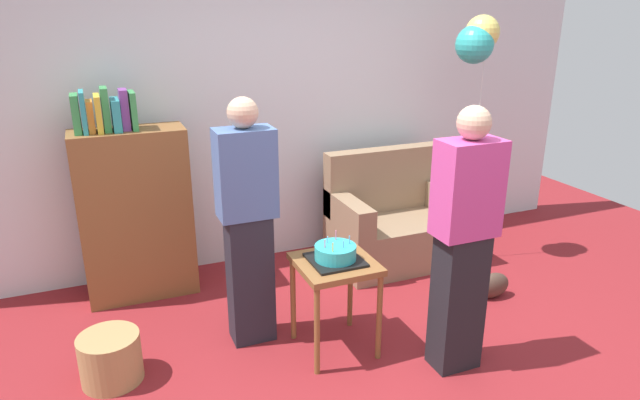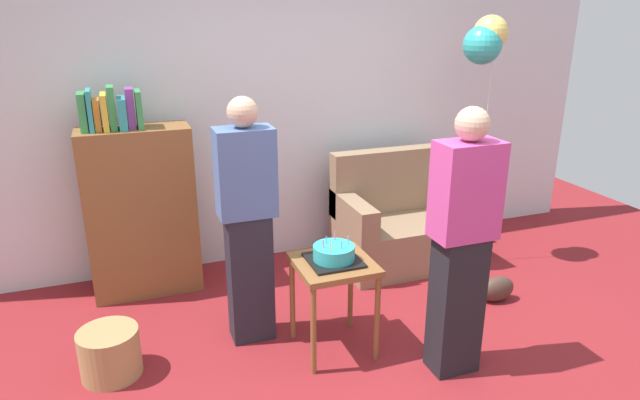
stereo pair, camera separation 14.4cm
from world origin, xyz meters
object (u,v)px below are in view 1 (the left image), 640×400
Objects in this scene: person_blowing_candles at (248,223)px; person_holding_cake at (463,242)px; bookshelf at (135,210)px; side_table at (335,275)px; handbag at (493,285)px; birthday_cake at (335,254)px; balloon_bunch at (478,39)px; couch at (394,223)px; wicker_basket at (111,358)px.

person_blowing_candles and person_holding_cake have the same top height.
bookshelf is 1.67m from side_table.
side_table is at bearing -173.94° from handbag.
side_table is 0.38× the size of person_holding_cake.
person_holding_cake reaches higher than birthday_cake.
person_holding_cake is (1.70, -1.71, 0.14)m from bookshelf.
balloon_bunch is at bearing -5.56° from person_blowing_candles.
bookshelf is 5.01× the size of birthday_cake.
couch reaches higher than handbag.
birthday_cake is 0.59m from person_blowing_candles.
balloon_bunch is (0.97, 1.28, 1.05)m from person_holding_cake.
balloon_bunch reaches higher than person_blowing_candles.
wicker_basket is at bearing 168.32° from person_blowing_candles.
bookshelf is 1.66m from birthday_cake.
person_blowing_candles reaches higher than birthday_cake.
person_holding_cake is 4.53× the size of wicker_basket.
side_table is at bearing -8.43° from wicker_basket.
couch is at bearing 45.58° from side_table.
side_table is 2.24× the size of handbag.
birthday_cake is at bearing -54.81° from person_blowing_candles.
person_blowing_candles is at bearing 174.49° from handbag.
person_blowing_candles is 0.79× the size of balloon_bunch.
bookshelf is 0.77× the size of balloon_bunch.
bookshelf is 2.56× the size of side_table.
person_blowing_candles is at bearing -28.64° from person_holding_cake.
handbag is at bearing -135.87° from person_holding_cake.
couch reaches higher than side_table.
couch is 0.53× the size of balloon_bunch.
birthday_cake is 0.15× the size of balloon_bunch.
balloon_bunch is (2.67, -0.43, 1.20)m from bookshelf.
balloon_bunch reaches higher than person_holding_cake.
balloon_bunch is at bearing 27.86° from birthday_cake.
side_table is at bearing -54.81° from person_blowing_candles.
bookshelf reaches higher than wicker_basket.
person_holding_cake is at bearing -18.08° from wicker_basket.
balloon_bunch is (1.59, 0.84, 1.36)m from side_table.
birthday_cake is at bearing -49.43° from bookshelf.
bookshelf reaches higher than birthday_cake.
handbag is at bearing 6.06° from birthday_cake.
person_blowing_candles reaches higher than wicker_basket.
balloon_bunch is at bearing -9.08° from bookshelf.
handbag is (0.78, 0.59, -0.73)m from person_holding_cake.
handbag is (1.86, -0.18, -0.73)m from person_blowing_candles.
couch is 3.44× the size of birthday_cake.
person_holding_cake is (0.61, -0.44, 0.30)m from side_table.
birthday_cake is 1.48m from wicker_basket.
person_holding_cake is 1.23m from handbag.
balloon_bunch is (1.59, 0.84, 1.21)m from birthday_cake.
bookshelf is at bearing 130.57° from birthday_cake.
handbag is at bearing -68.17° from couch.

